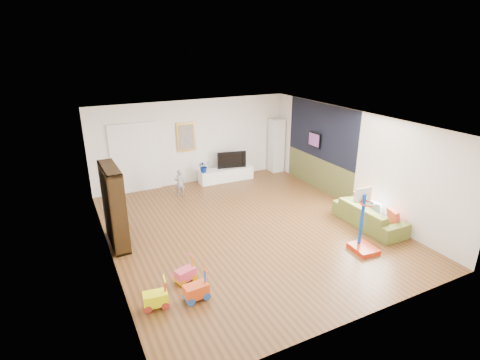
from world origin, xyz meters
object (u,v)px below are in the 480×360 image
bookshelf (114,206)px  basketball_hoop (367,222)px  media_console (226,174)px  sofa (369,216)px

bookshelf → basketball_hoop: size_ratio=1.29×
media_console → bookshelf: bookshelf is taller
media_console → basketball_hoop: basketball_hoop is taller
media_console → sofa: 4.97m
bookshelf → basketball_hoop: 5.59m
media_console → basketball_hoop: (0.86, -5.48, 0.51)m
media_console → bookshelf: (-3.97, -2.67, 0.72)m
sofa → media_console: bearing=22.2°
media_console → sofa: size_ratio=0.94×
media_console → bookshelf: size_ratio=0.98×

